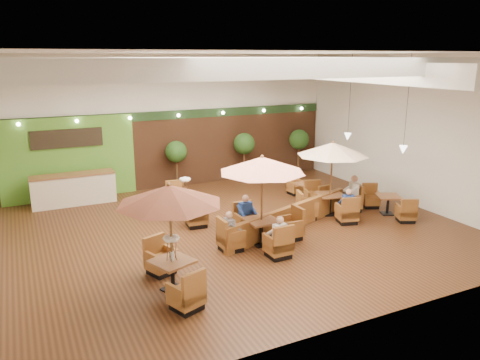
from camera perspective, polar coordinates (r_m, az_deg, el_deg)
room at (r=15.45m, az=-1.34°, el=8.25°), size 14.04×14.00×5.52m
service_counter at (r=18.57m, az=-19.62°, el=-1.07°), size 3.00×0.75×1.18m
booth_divider at (r=15.10m, az=6.20°, el=-4.59°), size 5.50×2.12×0.80m
table_0 at (r=10.79m, az=-8.53°, el=-3.64°), size 2.46×2.77×2.66m
table_1 at (r=13.41m, az=2.68°, el=-0.57°), size 2.65×2.65×2.71m
table_2 at (r=16.35m, az=11.13°, el=1.81°), size 2.70×2.70×2.63m
table_3 at (r=16.22m, az=-6.62°, el=-2.84°), size 0.99×2.75×1.58m
table_4 at (r=17.27m, az=17.56°, el=-2.94°), size 1.03×2.48×0.87m
table_5 at (r=18.30m, az=8.16°, el=-1.43°), size 0.82×2.28×0.84m
topiary_0 at (r=19.36m, az=-7.78°, el=3.21°), size 0.89×0.89×2.07m
topiary_1 at (r=20.50m, az=0.51°, el=4.21°), size 0.93×0.93×2.17m
topiary_2 at (r=21.88m, az=7.21°, el=4.71°), size 0.92×0.92×2.14m
diner_0 at (r=12.94m, az=4.73°, el=-6.33°), size 0.38×0.31×0.76m
diner_1 at (r=14.57m, az=0.77°, el=-3.76°), size 0.40×0.33×0.79m
diner_2 at (r=13.33m, az=-1.15°, el=-5.68°), size 0.29×0.36×0.72m
diner_3 at (r=15.89m, az=13.01°, el=-2.62°), size 0.41×0.37×0.74m
diner_4 at (r=17.18m, az=13.53°, el=-1.19°), size 0.44×0.47×0.85m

